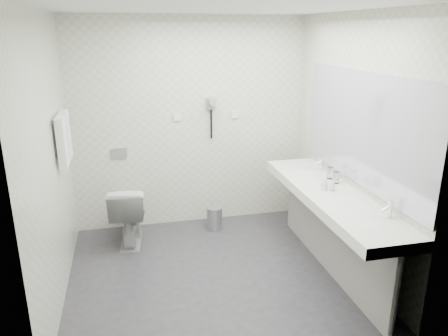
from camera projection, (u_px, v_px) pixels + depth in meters
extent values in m
plane|color=#2B2A30|center=(213.00, 273.00, 4.32)|extent=(2.80, 2.80, 0.00)
plane|color=silver|center=(210.00, 8.00, 3.55)|extent=(2.80, 2.80, 0.00)
plane|color=beige|center=(190.00, 124.00, 5.14)|extent=(2.80, 0.00, 2.80)
plane|color=beige|center=(253.00, 208.00, 2.73)|extent=(2.80, 0.00, 2.80)
plane|color=beige|center=(50.00, 163.00, 3.63)|extent=(0.00, 2.60, 2.60)
plane|color=beige|center=(351.00, 144.00, 4.24)|extent=(0.00, 2.60, 2.60)
cube|color=silver|center=(331.00, 197.00, 4.13)|extent=(0.55, 2.20, 0.10)
cube|color=gray|center=(330.00, 236.00, 4.27)|extent=(0.03, 2.15, 0.75)
cylinder|color=silver|center=(395.00, 296.00, 3.31)|extent=(0.06, 0.06, 0.75)
cylinder|color=silver|center=(293.00, 198.00, 5.24)|extent=(0.06, 0.06, 0.75)
cube|color=#B2BCC6|center=(362.00, 129.00, 3.99)|extent=(0.02, 2.20, 1.05)
ellipsoid|color=silver|center=(367.00, 221.00, 3.52)|extent=(0.40, 0.31, 0.05)
ellipsoid|color=silver|center=(304.00, 172.00, 4.72)|extent=(0.40, 0.31, 0.05)
cylinder|color=silver|center=(390.00, 209.00, 3.53)|extent=(0.04, 0.04, 0.15)
cylinder|color=silver|center=(321.00, 163.00, 4.74)|extent=(0.04, 0.04, 0.15)
imported|color=beige|center=(324.00, 185.00, 4.14)|extent=(0.07, 0.07, 0.11)
imported|color=beige|center=(325.00, 182.00, 4.27)|extent=(0.07, 0.07, 0.08)
imported|color=beige|center=(333.00, 184.00, 4.12)|extent=(0.06, 0.06, 0.13)
cylinder|color=silver|center=(336.00, 178.00, 4.33)|extent=(0.08, 0.08, 0.12)
cylinder|color=silver|center=(330.00, 173.00, 4.46)|extent=(0.09, 0.09, 0.12)
imported|color=silver|center=(129.00, 213.00, 4.86)|extent=(0.47, 0.73, 0.70)
cube|color=#B2B5BA|center=(119.00, 153.00, 5.04)|extent=(0.18, 0.02, 0.12)
cylinder|color=#B2B5BA|center=(214.00, 219.00, 5.24)|extent=(0.20, 0.20, 0.27)
cylinder|color=#B2B5BA|center=(214.00, 208.00, 5.19)|extent=(0.19, 0.19, 0.02)
cylinder|color=silver|center=(60.00, 116.00, 4.06)|extent=(0.02, 0.62, 0.02)
cube|color=silver|center=(62.00, 142.00, 4.00)|extent=(0.07, 0.24, 0.48)
cube|color=silver|center=(66.00, 135.00, 4.26)|extent=(0.07, 0.24, 0.48)
cube|color=gray|center=(211.00, 103.00, 5.09)|extent=(0.10, 0.04, 0.14)
cylinder|color=gray|center=(212.00, 102.00, 5.02)|extent=(0.08, 0.14, 0.08)
cylinder|color=black|center=(211.00, 124.00, 5.15)|extent=(0.02, 0.02, 0.35)
cube|color=silver|center=(177.00, 117.00, 5.07)|extent=(0.09, 0.02, 0.09)
cube|color=silver|center=(235.00, 114.00, 5.22)|extent=(0.09, 0.02, 0.09)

